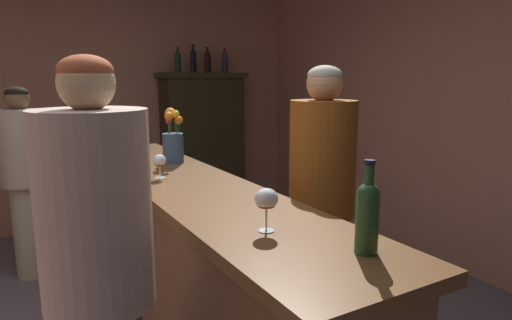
% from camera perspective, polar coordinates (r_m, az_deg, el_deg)
% --- Properties ---
extents(wall_back, '(5.66, 0.12, 2.71)m').
position_cam_1_polar(wall_back, '(5.08, -25.18, 6.75)').
color(wall_back, tan).
rests_on(wall_back, ground).
extents(wall_right, '(0.12, 6.17, 2.71)m').
position_cam_1_polar(wall_right, '(3.83, 29.06, 5.53)').
color(wall_right, '#B07660').
rests_on(wall_right, ground).
extents(bar_counter, '(0.56, 3.12, 1.06)m').
position_cam_1_polar(bar_counter, '(2.63, -9.39, -13.47)').
color(bar_counter, brown).
rests_on(bar_counter, ground).
extents(display_cabinet, '(1.00, 0.42, 1.67)m').
position_cam_1_polar(display_cabinet, '(5.22, -6.91, 2.40)').
color(display_cabinet, black).
rests_on(display_cabinet, ground).
extents(wine_bottle_riesling, '(0.07, 0.07, 0.32)m').
position_cam_1_polar(wine_bottle_riesling, '(3.37, -14.97, 3.49)').
color(wine_bottle_riesling, '#2B5329').
rests_on(wine_bottle_riesling, bar_counter).
extents(wine_bottle_merlot, '(0.07, 0.07, 0.30)m').
position_cam_1_polar(wine_bottle_merlot, '(1.41, 14.34, -6.71)').
color(wine_bottle_merlot, '#254A29').
rests_on(wine_bottle_merlot, bar_counter).
extents(wine_bottle_malbec, '(0.07, 0.07, 0.34)m').
position_cam_1_polar(wine_bottle_malbec, '(3.23, -15.12, 3.21)').
color(wine_bottle_malbec, '#183219').
rests_on(wine_bottle_malbec, bar_counter).
extents(wine_glass_front, '(0.07, 0.07, 0.13)m').
position_cam_1_polar(wine_glass_front, '(3.53, -17.76, 2.79)').
color(wine_glass_front, white).
rests_on(wine_glass_front, bar_counter).
extents(wine_glass_mid, '(0.07, 0.07, 0.13)m').
position_cam_1_polar(wine_glass_mid, '(2.45, -12.47, -0.23)').
color(wine_glass_mid, white).
rests_on(wine_glass_mid, bar_counter).
extents(wine_glass_rear, '(0.08, 0.08, 0.16)m').
position_cam_1_polar(wine_glass_rear, '(1.55, 1.36, -5.32)').
color(wine_glass_rear, white).
rests_on(wine_glass_rear, bar_counter).
extents(flower_arrangement, '(0.14, 0.14, 0.36)m').
position_cam_1_polar(flower_arrangement, '(2.89, -10.78, 2.39)').
color(flower_arrangement, '#324E72').
rests_on(flower_arrangement, bar_counter).
extents(cheese_plate, '(0.14, 0.14, 0.01)m').
position_cam_1_polar(cheese_plate, '(3.71, -19.32, 1.65)').
color(cheese_plate, white).
rests_on(cheese_plate, bar_counter).
extents(display_bottle_left, '(0.07, 0.07, 0.29)m').
position_cam_1_polar(display_bottle_left, '(5.06, -10.17, 12.60)').
color(display_bottle_left, '#12331C').
rests_on(display_bottle_left, display_cabinet).
extents(display_bottle_midleft, '(0.07, 0.07, 0.34)m').
position_cam_1_polar(display_bottle_midleft, '(5.13, -8.19, 12.83)').
color(display_bottle_midleft, black).
rests_on(display_bottle_midleft, display_cabinet).
extents(display_bottle_center, '(0.07, 0.07, 0.31)m').
position_cam_1_polar(display_bottle_center, '(5.20, -6.33, 12.72)').
color(display_bottle_center, black).
rests_on(display_bottle_center, display_cabinet).
extents(display_bottle_midright, '(0.07, 0.07, 0.29)m').
position_cam_1_polar(display_bottle_midright, '(5.29, -4.08, 12.72)').
color(display_bottle_midright, '#26283D').
rests_on(display_bottle_midright, display_cabinet).
extents(patron_tall, '(0.35, 0.35, 1.54)m').
position_cam_1_polar(patron_tall, '(3.94, -27.95, -1.81)').
color(patron_tall, '#B4AA8C').
rests_on(patron_tall, ground).
extents(patron_by_cabinet, '(0.36, 0.36, 1.67)m').
position_cam_1_polar(patron_by_cabinet, '(1.59, -19.61, -15.62)').
color(patron_by_cabinet, '#496747').
rests_on(patron_by_cabinet, ground).
extents(bartender, '(0.35, 0.35, 1.67)m').
position_cam_1_polar(bartender, '(2.41, 8.50, -5.99)').
color(bartender, '#B3AF98').
rests_on(bartender, ground).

